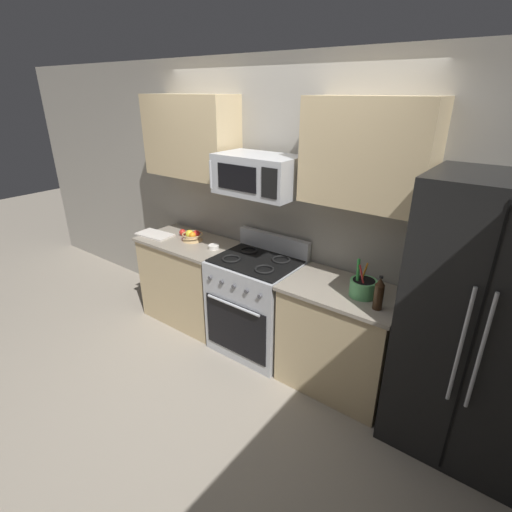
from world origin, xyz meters
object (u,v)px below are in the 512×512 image
(refrigerator, at_px, (480,327))
(utensil_crock, at_px, (363,287))
(bottle_soy, at_px, (379,294))
(range_oven, at_px, (256,304))
(microwave, at_px, (258,175))
(fruit_basket, at_px, (193,236))
(apple_loose, at_px, (183,232))
(cutting_board, at_px, (155,234))
(prep_bowl, at_px, (214,247))

(refrigerator, bearing_deg, utensil_crock, -180.00)
(refrigerator, distance_m, bottle_soy, 0.64)
(range_oven, distance_m, refrigerator, 1.84)
(microwave, distance_m, fruit_basket, 1.11)
(apple_loose, bearing_deg, refrigerator, -1.74)
(microwave, distance_m, cutting_board, 1.48)
(range_oven, bearing_deg, refrigerator, -0.55)
(range_oven, xyz_separation_m, refrigerator, (1.78, -0.02, 0.47))
(range_oven, bearing_deg, bottle_soy, -6.40)
(microwave, relative_size, apple_loose, 10.10)
(range_oven, relative_size, bottle_soy, 4.33)
(range_oven, xyz_separation_m, cutting_board, (-1.26, -0.10, 0.44))
(fruit_basket, height_order, prep_bowl, fruit_basket)
(apple_loose, distance_m, bottle_soy, 2.19)
(microwave, height_order, cutting_board, microwave)
(utensil_crock, xyz_separation_m, apple_loose, (-2.02, 0.09, -0.03))
(fruit_basket, bearing_deg, range_oven, -2.28)
(refrigerator, xyz_separation_m, utensil_crock, (-0.78, -0.00, 0.03))
(fruit_basket, bearing_deg, refrigerator, -1.10)
(fruit_basket, xyz_separation_m, cutting_board, (-0.43, -0.14, -0.04))
(microwave, xyz_separation_m, prep_bowl, (-0.51, -0.03, -0.75))
(range_oven, relative_size, refrigerator, 0.58)
(range_oven, height_order, bottle_soy, bottle_soy)
(cutting_board, bearing_deg, bottle_soy, -0.64)
(apple_loose, xyz_separation_m, prep_bowl, (0.51, -0.08, -0.01))
(apple_loose, bearing_deg, fruit_basket, -10.70)
(refrigerator, distance_m, apple_loose, 2.80)
(range_oven, distance_m, apple_loose, 1.12)
(utensil_crock, relative_size, apple_loose, 4.14)
(fruit_basket, height_order, bottle_soy, bottle_soy)
(utensil_crock, height_order, apple_loose, utensil_crock)
(bottle_soy, bearing_deg, apple_loose, 174.81)
(refrigerator, bearing_deg, microwave, 178.60)
(bottle_soy, height_order, prep_bowl, bottle_soy)
(refrigerator, bearing_deg, range_oven, 179.45)
(range_oven, height_order, prep_bowl, range_oven)
(range_oven, distance_m, fruit_basket, 0.96)
(refrigerator, relative_size, utensil_crock, 6.56)
(utensil_crock, bearing_deg, fruit_basket, 178.43)
(cutting_board, height_order, prep_bowl, prep_bowl)
(apple_loose, bearing_deg, range_oven, -3.82)
(refrigerator, xyz_separation_m, cutting_board, (-3.04, -0.09, -0.03))
(apple_loose, bearing_deg, prep_bowl, -8.37)
(fruit_basket, relative_size, bottle_soy, 0.84)
(cutting_board, bearing_deg, apple_loose, 35.03)
(apple_loose, height_order, cutting_board, apple_loose)
(utensil_crock, xyz_separation_m, cutting_board, (-2.26, -0.09, -0.06))
(microwave, distance_m, utensil_crock, 1.22)
(range_oven, xyz_separation_m, microwave, (-0.00, 0.03, 1.21))
(fruit_basket, height_order, cutting_board, fruit_basket)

